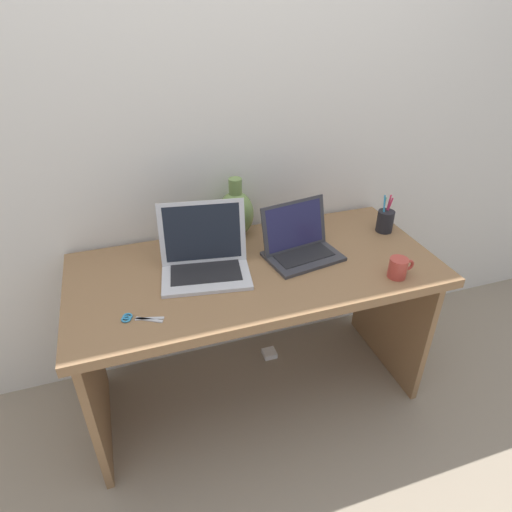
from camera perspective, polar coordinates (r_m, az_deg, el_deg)
The scene contains 10 objects.
ground_plane at distance 2.30m, azimuth 0.00°, elevation -16.97°, with size 6.00×6.00×0.00m, color gray.
back_wall at distance 1.96m, azimuth -3.72°, elevation 16.08°, with size 4.40×0.04×2.40m, color silver.
desk at distance 1.90m, azimuth 0.00°, elevation -5.33°, with size 1.51×0.70×0.74m.
laptop_left at distance 1.76m, azimuth -6.72°, elevation 0.23°, with size 0.38×0.31×0.27m.
laptop_right at distance 1.87m, azimuth 5.61°, elevation 1.84°, with size 0.33×0.26×0.22m.
green_vase at distance 1.99m, azimuth -2.62°, elevation 5.68°, with size 0.16×0.16×0.27m.
coffee_mug at distance 1.81m, azimuth 18.03°, elevation -1.46°, with size 0.11×0.07×0.08m.
pen_cup at distance 2.13m, azimuth 16.44°, elevation 4.44°, with size 0.08×0.08×0.18m.
scissors at distance 1.59m, azimuth -15.47°, elevation -7.81°, with size 0.14×0.09×0.01m.
power_brick at distance 2.45m, azimuth 1.76°, elevation -12.53°, with size 0.07×0.07×0.03m, color white.
Camera 1 is at (-0.47, -1.44, 1.73)m, focal length 30.77 mm.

